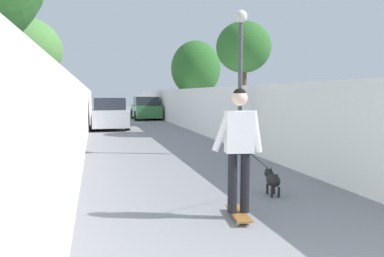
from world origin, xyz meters
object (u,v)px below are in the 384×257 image
tree_right_mid (244,48)px  car_near (109,114)px  car_far (146,109)px  tree_right_far (196,69)px  lamp_post (240,56)px  person_skateboarder (239,140)px  dog (272,180)px  tree_left_near (21,53)px  skateboard (238,213)px

tree_right_mid → car_near: bearing=48.5°
tree_right_mid → car_far: 11.99m
tree_right_mid → tree_right_far: (6.00, 0.45, -0.47)m
lamp_post → person_skateboarder: bearing=158.7°
dog → tree_right_far: bearing=-9.8°
tree_right_far → dog: size_ratio=3.58×
tree_left_near → dog: tree_left_near is taller
tree_left_near → car_far: tree_left_near is taller
car_near → tree_right_mid: bearing=-131.5°
skateboard → car_far: (21.44, -1.47, 0.65)m
tree_right_far → lamp_post: size_ratio=1.16×
tree_left_near → tree_right_far: 13.55m
car_far → skateboard: bearing=176.1°
dog → car_far: size_ratio=0.34×
skateboard → car_far: car_far is taller
car_near → car_far: (6.65, -2.69, -0.00)m
tree_left_near → tree_right_mid: tree_right_mid is taller
skateboard → car_near: car_near is taller
lamp_post → car_far: size_ratio=1.05×
lamp_post → tree_right_far: bearing=-8.2°
lamp_post → dog: (-4.29, 1.06, -2.53)m
tree_right_far → car_near: tree_right_far is taller
tree_left_near → person_skateboarder: tree_left_near is taller
person_skateboarder → car_near: 14.84m
skateboard → car_near: size_ratio=0.20×
dog → person_skateboarder: bearing=135.1°
car_near → skateboard: bearing=-175.3°
dog → car_near: (13.78, 2.23, 0.44)m
skateboard → person_skateboarder: bearing=-172.9°
car_far → car_near: bearing=158.0°
tree_right_mid → car_far: (11.34, 2.60, -2.90)m
dog → tree_right_mid: bearing=-18.6°
person_skateboarder → tree_right_far: bearing=-12.7°
tree_right_far → car_far: 6.24m
tree_right_mid → dog: (-9.09, 3.06, -3.33)m
car_far → tree_right_mid: bearing=-167.1°
lamp_post → car_far: lamp_post is taller
lamp_post → person_skateboarder: 5.94m
tree_right_far → person_skateboarder: bearing=167.3°
tree_right_mid → lamp_post: 5.26m
tree_left_near → dog: size_ratio=2.67×
lamp_post → dog: size_ratio=3.09×
tree_left_near → lamp_post: (0.70, -5.60, 0.13)m
car_near → tree_left_near: bearing=167.2°
lamp_post → person_skateboarder: (-5.30, 2.07, -1.70)m
tree_right_far → car_far: tree_right_far is taller
tree_left_near → person_skateboarder: bearing=-142.5°
person_skateboarder → car_far: bearing=-3.9°
skateboard → dog: (1.01, -1.01, 0.21)m
skateboard → person_skateboarder: person_skateboarder is taller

